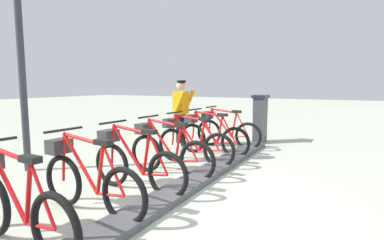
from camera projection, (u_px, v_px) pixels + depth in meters
The scene contains 12 objects.
ground_plane at pixel (178, 194), 4.35m from camera, with size 60.00×60.00×0.00m, color #AAB09B.
dock_rail_base at pixel (178, 191), 4.34m from camera, with size 0.44×7.84×0.10m, color #47474C.
payment_kiosk at pixel (260, 118), 8.14m from camera, with size 0.36×0.52×1.28m.
bike_docked_0 at pixel (225, 130), 7.50m from camera, with size 1.72×0.54×1.02m.
bike_docked_1 at pixel (210, 136), 6.73m from camera, with size 1.72×0.54×1.02m.
bike_docked_2 at pixel (191, 142), 5.96m from camera, with size 1.72×0.54×1.02m.
bike_docked_3 at pixel (167, 151), 5.19m from camera, with size 1.72×0.54×1.02m.
bike_docked_4 at pixel (134, 163), 4.42m from camera, with size 1.72×0.54×1.02m.
bike_docked_5 at pixel (87, 179), 3.65m from camera, with size 1.72×0.54×1.02m.
bike_docked_6 at pixel (15, 205), 2.88m from camera, with size 1.72×0.54×1.02m.
worker_near_rack at pixel (181, 110), 7.66m from camera, with size 0.47×0.63×1.66m.
lamp_post at pixel (18, 9), 5.21m from camera, with size 0.32×0.32×4.43m.
Camera 1 is at (-2.16, 3.60, 1.57)m, focal length 28.40 mm.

